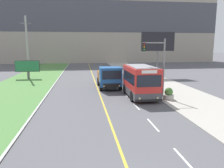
{
  "coord_description": "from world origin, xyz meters",
  "views": [
    {
      "loc": [
        -1.78,
        -5.44,
        5.15
      ],
      "look_at": [
        1.1,
        15.71,
        1.4
      ],
      "focal_mm": 35.0,
      "sensor_mm": 36.0,
      "label": 1
    }
  ],
  "objects_px": {
    "dump_truck": "(110,78)",
    "planter_round_far": "(139,78)",
    "utility_pole_far": "(27,47)",
    "billboard_large": "(158,43)",
    "traffic_light_mast": "(158,61)",
    "billboard_small": "(27,67)",
    "city_bus": "(141,82)",
    "planter_round_second": "(156,87)",
    "planter_round_third": "(147,82)",
    "planter_round_near": "(169,94)"
  },
  "relations": [
    {
      "from": "planter_round_far",
      "to": "city_bus",
      "type": "bearing_deg",
      "value": -103.65
    },
    {
      "from": "traffic_light_mast",
      "to": "planter_round_third",
      "type": "height_order",
      "value": "traffic_light_mast"
    },
    {
      "from": "city_bus",
      "to": "utility_pole_far",
      "type": "bearing_deg",
      "value": 133.38
    },
    {
      "from": "planter_round_far",
      "to": "planter_round_third",
      "type": "bearing_deg",
      "value": -88.77
    },
    {
      "from": "traffic_light_mast",
      "to": "dump_truck",
      "type": "bearing_deg",
      "value": 126.49
    },
    {
      "from": "utility_pole_far",
      "to": "planter_round_third",
      "type": "relative_size",
      "value": 8.67
    },
    {
      "from": "planter_round_second",
      "to": "utility_pole_far",
      "type": "bearing_deg",
      "value": 142.62
    },
    {
      "from": "city_bus",
      "to": "planter_round_third",
      "type": "bearing_deg",
      "value": 67.84
    },
    {
      "from": "planter_round_near",
      "to": "planter_round_second",
      "type": "distance_m",
      "value": 3.77
    },
    {
      "from": "traffic_light_mast",
      "to": "planter_round_third",
      "type": "relative_size",
      "value": 5.22
    },
    {
      "from": "planter_round_third",
      "to": "planter_round_far",
      "type": "bearing_deg",
      "value": 91.23
    },
    {
      "from": "planter_round_near",
      "to": "planter_round_third",
      "type": "relative_size",
      "value": 1.01
    },
    {
      "from": "utility_pole_far",
      "to": "planter_round_third",
      "type": "bearing_deg",
      "value": -28.32
    },
    {
      "from": "billboard_small",
      "to": "utility_pole_far",
      "type": "bearing_deg",
      "value": 85.04
    },
    {
      "from": "billboard_large",
      "to": "planter_round_far",
      "type": "relative_size",
      "value": 6.79
    },
    {
      "from": "traffic_light_mast",
      "to": "planter_round_second",
      "type": "distance_m",
      "value": 4.41
    },
    {
      "from": "billboard_large",
      "to": "billboard_small",
      "type": "relative_size",
      "value": 1.98
    },
    {
      "from": "city_bus",
      "to": "planter_round_near",
      "type": "bearing_deg",
      "value": -31.77
    },
    {
      "from": "city_bus",
      "to": "traffic_light_mast",
      "type": "distance_m",
      "value": 2.64
    },
    {
      "from": "planter_round_second",
      "to": "billboard_large",
      "type": "bearing_deg",
      "value": 70.63
    },
    {
      "from": "traffic_light_mast",
      "to": "planter_round_far",
      "type": "height_order",
      "value": "traffic_light_mast"
    },
    {
      "from": "planter_round_third",
      "to": "city_bus",
      "type": "bearing_deg",
      "value": -112.16
    },
    {
      "from": "utility_pole_far",
      "to": "billboard_large",
      "type": "xyz_separation_m",
      "value": [
        20.86,
        -0.9,
        0.73
      ]
    },
    {
      "from": "dump_truck",
      "to": "utility_pole_far",
      "type": "distance_m",
      "value": 15.93
    },
    {
      "from": "billboard_large",
      "to": "planter_round_far",
      "type": "height_order",
      "value": "billboard_large"
    },
    {
      "from": "planter_round_third",
      "to": "billboard_large",
      "type": "bearing_deg",
      "value": 62.66
    },
    {
      "from": "billboard_small",
      "to": "planter_round_far",
      "type": "distance_m",
      "value": 17.36
    },
    {
      "from": "city_bus",
      "to": "billboard_large",
      "type": "xyz_separation_m",
      "value": [
        6.65,
        14.15,
        4.02
      ]
    },
    {
      "from": "planter_round_second",
      "to": "planter_round_third",
      "type": "distance_m",
      "value": 3.76
    },
    {
      "from": "planter_round_near",
      "to": "planter_round_far",
      "type": "height_order",
      "value": "planter_round_near"
    },
    {
      "from": "planter_round_near",
      "to": "planter_round_third",
      "type": "bearing_deg",
      "value": 89.35
    },
    {
      "from": "traffic_light_mast",
      "to": "billboard_large",
      "type": "relative_size",
      "value": 0.79
    },
    {
      "from": "billboard_large",
      "to": "planter_round_third",
      "type": "relative_size",
      "value": 6.63
    },
    {
      "from": "dump_truck",
      "to": "billboard_small",
      "type": "relative_size",
      "value": 1.68
    },
    {
      "from": "utility_pole_far",
      "to": "billboard_large",
      "type": "relative_size",
      "value": 1.31
    },
    {
      "from": "utility_pole_far",
      "to": "planter_round_far",
      "type": "xyz_separation_m",
      "value": [
        16.6,
        -5.23,
        -4.34
      ]
    },
    {
      "from": "planter_round_near",
      "to": "planter_round_far",
      "type": "bearing_deg",
      "value": 89.98
    },
    {
      "from": "city_bus",
      "to": "planter_round_second",
      "type": "bearing_deg",
      "value": 42.7
    },
    {
      "from": "utility_pole_far",
      "to": "billboard_large",
      "type": "height_order",
      "value": "utility_pole_far"
    },
    {
      "from": "dump_truck",
      "to": "billboard_small",
      "type": "height_order",
      "value": "billboard_small"
    },
    {
      "from": "traffic_light_mast",
      "to": "billboard_small",
      "type": "distance_m",
      "value": 21.92
    },
    {
      "from": "planter_round_near",
      "to": "billboard_small",
      "type": "bearing_deg",
      "value": 136.07
    },
    {
      "from": "billboard_large",
      "to": "planter_round_near",
      "type": "xyz_separation_m",
      "value": [
        -4.27,
        -15.62,
        -5.05
      ]
    },
    {
      "from": "dump_truck",
      "to": "planter_round_second",
      "type": "distance_m",
      "value": 5.67
    },
    {
      "from": "planter_round_near",
      "to": "planter_round_second",
      "type": "height_order",
      "value": "planter_round_near"
    },
    {
      "from": "dump_truck",
      "to": "planter_round_far",
      "type": "distance_m",
      "value": 7.06
    },
    {
      "from": "dump_truck",
      "to": "billboard_small",
      "type": "xyz_separation_m",
      "value": [
        -11.73,
        9.74,
        0.6
      ]
    },
    {
      "from": "city_bus",
      "to": "planter_round_second",
      "type": "distance_m",
      "value": 3.54
    },
    {
      "from": "city_bus",
      "to": "planter_round_near",
      "type": "relative_size",
      "value": 5.06
    },
    {
      "from": "city_bus",
      "to": "billboard_large",
      "type": "bearing_deg",
      "value": 64.83
    }
  ]
}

